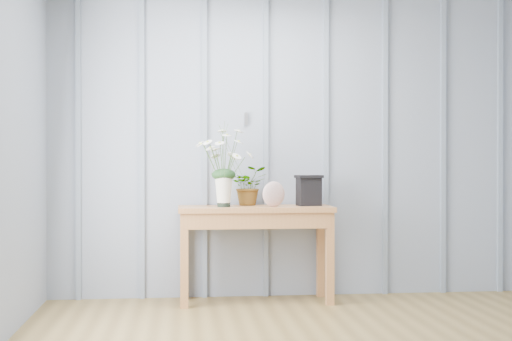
{
  "coord_description": "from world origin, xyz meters",
  "views": [
    {
      "loc": [
        -0.96,
        -3.54,
        1.08
      ],
      "look_at": [
        -0.36,
        1.94,
        1.03
      ],
      "focal_mm": 50.0,
      "sensor_mm": 36.0,
      "label": 1
    }
  ],
  "objects": [
    {
      "name": "sideboard",
      "position": [
        -0.36,
        1.99,
        0.64
      ],
      "size": [
        1.2,
        0.45,
        0.75
      ],
      "color": "#A76C3B",
      "rests_on": "ground"
    },
    {
      "name": "room_shell",
      "position": [
        -0.0,
        0.92,
        1.99
      ],
      "size": [
        4.0,
        4.5,
        2.5
      ],
      "color": "#8A94A7",
      "rests_on": "ground"
    },
    {
      "name": "felt_disc_vessel",
      "position": [
        -0.23,
        1.9,
        0.85
      ],
      "size": [
        0.2,
        0.13,
        0.2
      ],
      "primitive_type": "ellipsoid",
      "rotation": [
        0.0,
        0.0,
        0.39
      ],
      "color": "#995763",
      "rests_on": "sideboard"
    },
    {
      "name": "spider_plant",
      "position": [
        -0.4,
        2.13,
        0.91
      ],
      "size": [
        0.3,
        0.27,
        0.31
      ],
      "primitive_type": "imported",
      "rotation": [
        0.0,
        0.0,
        0.08
      ],
      "color": "#18391A",
      "rests_on": "sideboard"
    },
    {
      "name": "carved_box",
      "position": [
        0.07,
        2.01,
        0.87
      ],
      "size": [
        0.22,
        0.18,
        0.24
      ],
      "color": "black",
      "rests_on": "sideboard"
    },
    {
      "name": "daisy_vase",
      "position": [
        -0.61,
        1.93,
        1.15
      ],
      "size": [
        0.45,
        0.34,
        0.64
      ],
      "color": "black",
      "rests_on": "sideboard"
    }
  ]
}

